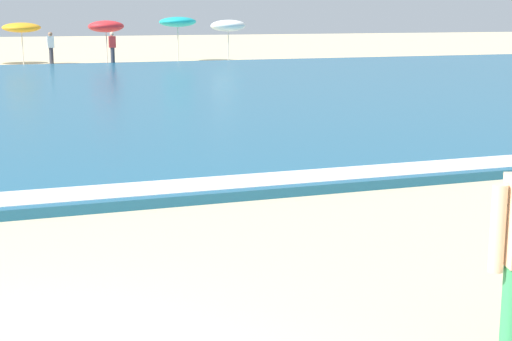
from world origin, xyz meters
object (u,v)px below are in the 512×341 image
beach_umbrella_7 (178,22)px  beach_umbrella_8 (228,26)px  beach_umbrella_5 (21,28)px  beachgoer_near_row_mid (112,48)px  beach_umbrella_6 (106,26)px  beachgoer_near_row_left (51,48)px

beach_umbrella_7 → beach_umbrella_8: size_ratio=1.07×
beach_umbrella_5 → beachgoer_near_row_mid: size_ratio=1.29×
beach_umbrella_5 → beach_umbrella_6: 3.97m
beachgoer_near_row_mid → beach_umbrella_6: bearing=95.1°
beachgoer_near_row_left → beach_umbrella_7: bearing=10.8°
beach_umbrella_7 → beachgoer_near_row_left: 6.70m
beach_umbrella_6 → beach_umbrella_8: beach_umbrella_8 is taller
beach_umbrella_8 → beachgoer_near_row_left: (-8.83, -0.08, -0.97)m
beach_umbrella_7 → beach_umbrella_8: beach_umbrella_7 is taller
beachgoer_near_row_left → beachgoer_near_row_mid: bearing=-15.8°
beach_umbrella_6 → beach_umbrella_8: 6.16m
beach_umbrella_8 → beachgoer_near_row_mid: beach_umbrella_8 is taller
beach_umbrella_6 → beach_umbrella_7: 3.93m
beach_umbrella_6 → beach_umbrella_8: bearing=-2.0°
beachgoer_near_row_left → beachgoer_near_row_mid: 2.88m
beach_umbrella_5 → beachgoer_near_row_mid: beach_umbrella_5 is taller
beach_umbrella_8 → beach_umbrella_6: bearing=178.0°
beach_umbrella_8 → beachgoer_near_row_mid: 6.20m
beachgoer_near_row_left → beach_umbrella_6: bearing=6.2°
beachgoer_near_row_mid → beach_umbrella_5: bearing=156.1°
beach_umbrella_5 → beach_umbrella_7: beach_umbrella_7 is taller
beach_umbrella_7 → beachgoer_near_row_left: bearing=-169.2°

